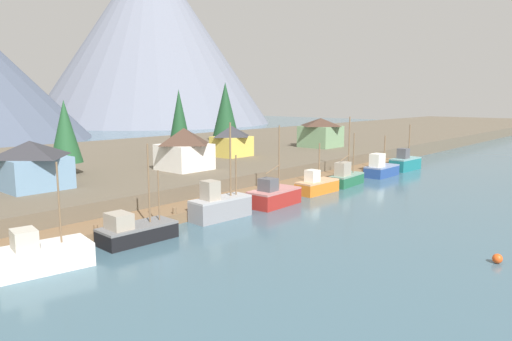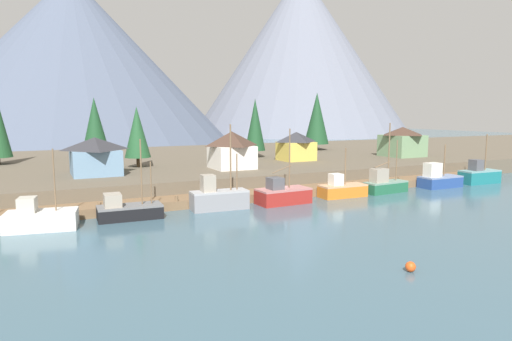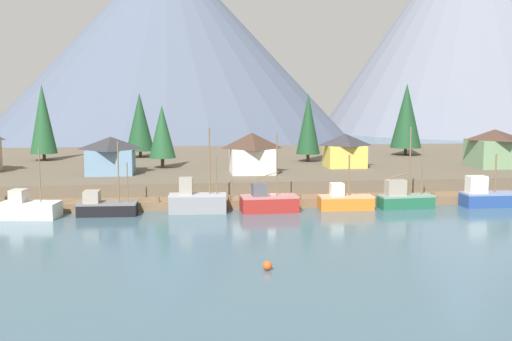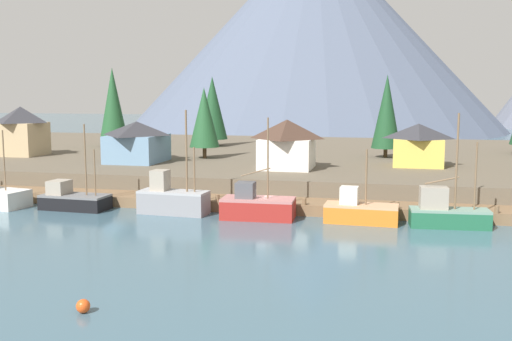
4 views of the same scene
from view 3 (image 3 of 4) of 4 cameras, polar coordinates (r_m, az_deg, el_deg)
name	(u,v)px [view 3 (image 3 of 4)]	position (r m, az deg, el deg)	size (l,w,h in m)	color
ground_plane	(246,188)	(92.13, -0.92, -1.57)	(400.00, 400.00, 1.00)	#3D5B6B
dock	(262,202)	(74.31, 0.57, -2.80)	(80.00, 4.00, 1.60)	brown
shoreline_bank	(238,167)	(103.75, -1.63, 0.34)	(400.00, 56.00, 2.50)	brown
mountain_west_peak	(168,42)	(197.92, -7.87, 11.39)	(109.37, 109.37, 58.09)	#4C566B
mountain_central_peak	(473,19)	(246.46, 18.86, 12.75)	(108.34, 108.34, 80.22)	slate
fishing_boat_white	(28,208)	(71.18, -19.75, -3.22)	(6.56, 4.13, 7.38)	silver
fishing_boat_black	(105,207)	(70.43, -13.35, -3.17)	(6.37, 3.05, 8.00)	black
fishing_boat_grey	(197,201)	(70.15, -5.36, -2.74)	(6.39, 2.72, 9.35)	gray
fishing_boat_red	(268,202)	(70.55, 1.11, -2.84)	(6.38, 3.25, 8.76)	maroon
fishing_boat_orange	(345,201)	(72.65, 7.96, -2.71)	(6.15, 2.66, 6.21)	#CC6B1E
fishing_boat_green	(404,198)	(74.67, 13.11, -2.42)	(6.41, 2.70, 9.26)	#1E5B3D
fishing_boat_blue	(487,196)	(78.62, 19.98, -2.20)	(6.27, 2.78, 6.11)	navy
house_green	(494,148)	(98.17, 20.58, 1.91)	(6.71, 6.77, 5.47)	#6B8E66
house_yellow	(345,150)	(92.69, 7.98, 1.83)	(5.76, 4.91, 4.86)	gold
house_white	(252,152)	(84.73, -0.37, 1.63)	(5.95, 6.03, 5.41)	silver
house_blue	(111,155)	(86.52, -12.89, 1.39)	(6.29, 7.35, 4.91)	#6689A8
conifer_near_left	(308,124)	(99.73, 4.71, 4.18)	(3.72, 3.72, 10.61)	#4C3823
conifer_near_right	(406,116)	(113.13, 13.34, 4.80)	(5.35, 5.35, 12.38)	#4C3823
conifer_mid_left	(162,132)	(91.59, -8.42, 3.48)	(3.81, 3.81, 9.00)	#4C3823
conifer_mid_right	(140,122)	(108.27, -10.38, 4.32)	(4.65, 4.65, 10.79)	#4C3823
conifer_back_left	(43,119)	(106.64, -18.58, 4.41)	(4.22, 4.22, 12.14)	#4C3823
channel_buoy	(267,266)	(47.42, 1.03, -8.52)	(0.70, 0.70, 0.70)	#E04C19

